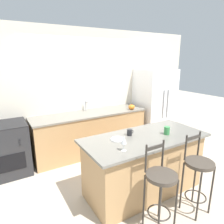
{
  "coord_description": "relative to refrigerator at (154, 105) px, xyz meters",
  "views": [
    {
      "loc": [
        -1.73,
        -3.45,
        2.06
      ],
      "look_at": [
        0.05,
        -0.45,
        1.12
      ],
      "focal_mm": 32.0,
      "sensor_mm": 36.0,
      "label": 1
    }
  ],
  "objects": [
    {
      "name": "ground_plane",
      "position": [
        -1.78,
        -0.32,
        -0.9
      ],
      "size": [
        18.0,
        18.0,
        0.0
      ],
      "primitive_type": "plane",
      "color": "beige"
    },
    {
      "name": "tumbler_cup",
      "position": [
        -1.3,
        -1.71,
        0.08
      ],
      "size": [
        0.09,
        0.09,
        0.12
      ],
      "color": "#3D934C",
      "rests_on": "kitchen_island"
    },
    {
      "name": "sink_faucet",
      "position": [
        -1.78,
        0.28,
        0.16
      ],
      "size": [
        0.02,
        0.13,
        0.22
      ],
      "color": "#ADAFB5",
      "rests_on": "back_counter"
    },
    {
      "name": "back_counter",
      "position": [
        -1.78,
        0.07,
        -0.44
      ],
      "size": [
        2.52,
        0.71,
        0.92
      ],
      "color": "tan",
      "rests_on": "ground_plane"
    },
    {
      "name": "coffee_mug",
      "position": [
        -1.82,
        -1.45,
        0.07
      ],
      "size": [
        0.11,
        0.08,
        0.1
      ],
      "color": "#232326",
      "rests_on": "kitchen_island"
    },
    {
      "name": "dinner_plate",
      "position": [
        -2.07,
        -1.5,
        0.03
      ],
      "size": [
        0.21,
        0.21,
        0.02
      ],
      "color": "white",
      "rests_on": "kitchen_island"
    },
    {
      "name": "bar_stool_far",
      "position": [
        -1.32,
        -2.33,
        -0.29
      ],
      "size": [
        0.37,
        0.37,
        1.11
      ],
      "color": "#332D28",
      "rests_on": "ground_plane"
    },
    {
      "name": "refrigerator",
      "position": [
        0.0,
        0.0,
        0.0
      ],
      "size": [
        0.87,
        0.8,
        1.81
      ],
      "color": "white",
      "rests_on": "ground_plane"
    },
    {
      "name": "pumpkin_decoration",
      "position": [
        -0.83,
        -0.16,
        0.08
      ],
      "size": [
        0.15,
        0.15,
        0.14
      ],
      "color": "orange",
      "rests_on": "back_counter"
    },
    {
      "name": "wine_glass",
      "position": [
        -2.19,
        -1.84,
        0.17
      ],
      "size": [
        0.07,
        0.07,
        0.21
      ],
      "color": "white",
      "rests_on": "kitchen_island"
    },
    {
      "name": "kitchen_island",
      "position": [
        -1.64,
        -1.62,
        -0.44
      ],
      "size": [
        1.92,
        0.88,
        0.92
      ],
      "color": "tan",
      "rests_on": "ground_plane"
    },
    {
      "name": "wall_back",
      "position": [
        -1.78,
        0.41,
        0.45
      ],
      "size": [
        6.0,
        0.07,
        2.7
      ],
      "color": "beige",
      "rests_on": "ground_plane"
    },
    {
      "name": "oven_range",
      "position": [
        -3.47,
        0.05,
        -0.43
      ],
      "size": [
        0.77,
        0.7,
        0.95
      ],
      "color": "#28282B",
      "rests_on": "ground_plane"
    },
    {
      "name": "bar_stool_near",
      "position": [
        -1.96,
        -2.29,
        -0.29
      ],
      "size": [
        0.37,
        0.37,
        1.11
      ],
      "color": "#332D28",
      "rests_on": "ground_plane"
    }
  ]
}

